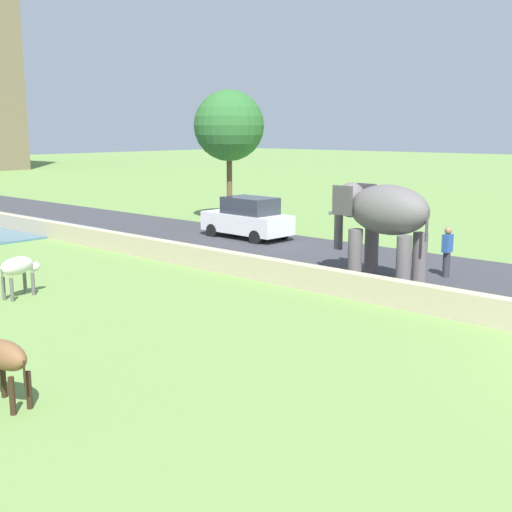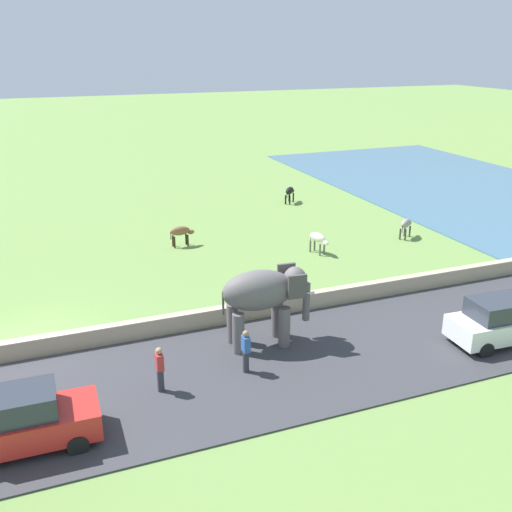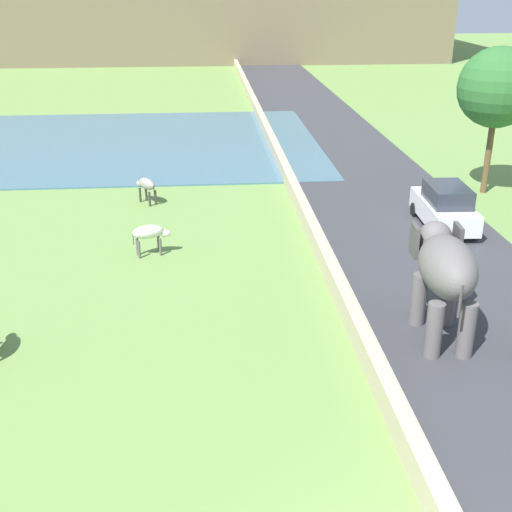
{
  "view_description": "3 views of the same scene",
  "coord_description": "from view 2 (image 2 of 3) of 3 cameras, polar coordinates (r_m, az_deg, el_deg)",
  "views": [
    {
      "loc": [
        -13.65,
        -1.83,
        4.59
      ],
      "look_at": [
        -0.62,
        9.68,
        1.2
      ],
      "focal_mm": 45.57,
      "sensor_mm": 36.0,
      "label": 1
    },
    {
      "loc": [
        21.62,
        0.71,
        10.72
      ],
      "look_at": [
        -1.09,
        9.65,
        1.8
      ],
      "focal_mm": 41.19,
      "sensor_mm": 36.0,
      "label": 2
    },
    {
      "loc": [
        -2.91,
        -7.24,
        9.25
      ],
      "look_at": [
        -1.44,
        10.12,
        1.79
      ],
      "focal_mm": 45.99,
      "sensor_mm": 36.0,
      "label": 3
    }
  ],
  "objects": [
    {
      "name": "ground_plane",
      "position": [
        24.14,
        -21.03,
        -7.75
      ],
      "size": [
        220.0,
        220.0,
        0.0
      ],
      "primitive_type": "plane",
      "color": "#6B8E47"
    },
    {
      "name": "barrier_wall",
      "position": [
        28.69,
        17.47,
        -2.07
      ],
      "size": [
        0.4,
        110.0,
        0.72
      ],
      "primitive_type": "cube",
      "color": "tan",
      "rests_on": "ground"
    },
    {
      "name": "lake",
      "position": [
        48.62,
        19.46,
        6.24
      ],
      "size": [
        36.0,
        18.0,
        0.08
      ],
      "primitive_type": "cube",
      "color": "#426B84",
      "rests_on": "ground"
    },
    {
      "name": "elephant",
      "position": [
        21.48,
        0.8,
        -3.77
      ],
      "size": [
        1.62,
        3.52,
        2.99
      ],
      "color": "#605B5B",
      "rests_on": "ground"
    },
    {
      "name": "person_beside_elephant",
      "position": [
        20.15,
        -0.99,
        -9.18
      ],
      "size": [
        0.36,
        0.22,
        1.63
      ],
      "color": "#33333D",
      "rests_on": "ground"
    },
    {
      "name": "person_trailing",
      "position": [
        19.38,
        -9.31,
        -10.76
      ],
      "size": [
        0.36,
        0.22,
        1.63
      ],
      "color": "#33333D",
      "rests_on": "ground"
    },
    {
      "name": "car_red",
      "position": [
        17.99,
        -21.73,
        -14.64
      ],
      "size": [
        1.86,
        4.03,
        1.8
      ],
      "color": "red",
      "rests_on": "ground"
    },
    {
      "name": "car_white",
      "position": [
        23.92,
        22.7,
        -5.84
      ],
      "size": [
        1.94,
        4.07,
        1.8
      ],
      "color": "white",
      "rests_on": "ground"
    },
    {
      "name": "cow_black",
      "position": [
        41.58,
        3.31,
        6.29
      ],
      "size": [
        1.24,
        1.2,
        1.15
      ],
      "color": "black",
      "rests_on": "ground"
    },
    {
      "name": "cow_grey",
      "position": [
        34.97,
        14.37,
        3.02
      ],
      "size": [
        1.09,
        1.32,
        1.15
      ],
      "color": "gray",
      "rests_on": "ground"
    },
    {
      "name": "cow_brown",
      "position": [
        32.76,
        -7.31,
        2.35
      ],
      "size": [
        0.51,
        1.4,
        1.15
      ],
      "color": "brown",
      "rests_on": "ground"
    },
    {
      "name": "cow_white",
      "position": [
        31.53,
        6.06,
        1.69
      ],
      "size": [
        1.42,
        0.71,
        1.15
      ],
      "color": "silver",
      "rests_on": "ground"
    }
  ]
}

